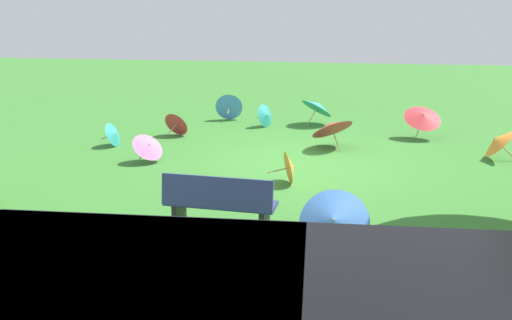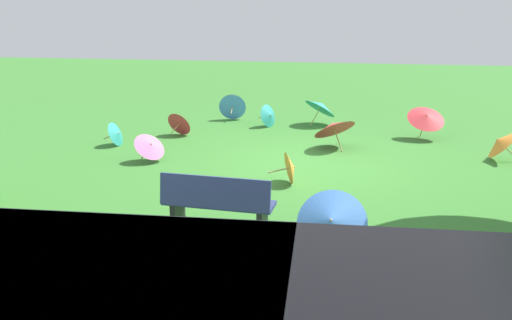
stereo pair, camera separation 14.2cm
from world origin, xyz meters
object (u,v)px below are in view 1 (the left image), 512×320
Objects in this scene: parasol_blue_0 at (229,106)px; parasol_orange_0 at (291,167)px; parasol_blue_1 at (334,221)px; parasol_orange_1 at (497,141)px; park_bench at (219,204)px; parasol_teal_0 at (114,134)px; parasol_red_3 at (331,126)px; parasol_teal_5 at (266,115)px; parasol_red_0 at (423,116)px; parasol_teal_1 at (318,106)px; parasol_pink_3 at (149,146)px; parasol_red_1 at (178,123)px.

parasol_blue_0 is 5.91m from parasol_orange_0.
parasol_blue_1 is 1.22× the size of parasol_orange_1.
parasol_blue_1 is (-1.62, 0.29, -0.05)m from park_bench.
parasol_red_3 is (-4.96, -0.54, 0.23)m from parasol_teal_0.
parasol_orange_1 is (-3.47, 0.45, -0.11)m from parasol_red_3.
parasol_blue_0 is 1.42m from parasol_teal_5.
park_bench is at bearing 59.92° from parasol_red_0.
parasol_blue_1 is 5.99m from parasol_orange_1.
parasol_red_0 reaches higher than parasol_teal_0.
parasol_red_0 is 2.12m from parasol_orange_1.
parasol_red_0 is at bearing 154.22° from parasol_teal_1.
parasol_teal_1 is 1.44m from parasol_teal_5.
parasol_orange_0 is at bearing 102.80° from parasol_teal_5.
parasol_pink_3 is (3.04, -0.94, 0.05)m from parasol_orange_0.
parasol_pink_3 is at bearing 51.70° from parasol_teal_1.
parasol_red_0 is 6.96m from parasol_blue_1.
parasol_blue_1 reaches higher than parasol_blue_0.
parasol_red_1 is 0.74× the size of parasol_blue_1.
parasol_orange_0 is at bearing 86.81° from parasol_teal_1.
park_bench is 2.18× the size of parasol_red_1.
parasol_red_1 is 0.95× the size of parasol_blue_0.
park_bench is 7.67m from parasol_teal_1.
parasol_red_0 is at bearing -166.09° from parasol_teal_0.
parasol_teal_5 is at bearing -117.88° from parasol_pink_3.
parasol_blue_1 is at bearing 104.15° from parasol_teal_5.
parasol_red_0 is 2.51m from parasol_red_3.
parasol_teal_5 is (0.25, -7.12, -0.16)m from park_bench.
parasol_orange_0 is at bearing 162.87° from parasol_pink_3.
parasol_orange_1 is (-4.96, -4.67, -0.06)m from park_bench.
parasol_red_1 is at bearing -10.39° from parasol_red_3.
parasol_teal_0 is 5.48m from parasol_teal_1.
parasol_pink_3 is at bearing -43.77° from parasol_blue_1.
parasol_teal_1 reaches higher than parasol_blue_0.
parasol_red_0 is at bearing -126.38° from parasol_orange_0.
parasol_orange_1 reaches higher than parasol_pink_3.
parasol_red_3 is 1.28× the size of parasol_blue_1.
parasol_teal_1 is at bearing -37.12° from parasol_orange_1.
park_bench is 5.75m from parasol_teal_0.
parasol_red_0 is 0.85× the size of parasol_teal_1.
parasol_orange_1 is at bearing -179.39° from parasol_teal_0.
parasol_orange_0 is (-2.23, 5.47, -0.08)m from parasol_blue_0.
parasol_blue_1 is at bearing 106.41° from parasol_orange_0.
parasol_teal_1 is 5.36m from parasol_pink_3.
parasol_red_0 is at bearing 168.85° from parasol_teal_5.
parasol_teal_5 reaches higher than parasol_orange_0.
parasol_orange_1 reaches higher than parasol_orange_0.
parasol_pink_3 is (3.72, 1.73, -0.15)m from parasol_red_3.
parasol_red_3 reaches higher than parasol_orange_0.
parasol_teal_5 is at bearing 145.63° from parasol_blue_0.
parasol_orange_0 is 3.18m from parasol_pink_3.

